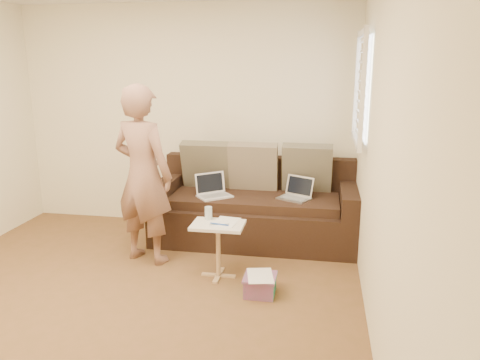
{
  "coord_description": "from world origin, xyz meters",
  "views": [
    {
      "loc": [
        1.59,
        -3.15,
        1.94
      ],
      "look_at": [
        0.8,
        1.4,
        0.78
      ],
      "focal_mm": 35.19,
      "sensor_mm": 36.0,
      "label": 1
    }
  ],
  "objects_px": {
    "laptop_white": "(215,197)",
    "side_table": "(218,250)",
    "striped_box": "(260,285)",
    "sofa": "(255,203)",
    "person": "(143,175)",
    "drinking_glass": "(208,213)",
    "laptop_silver": "(294,199)"
  },
  "relations": [
    {
      "from": "laptop_white",
      "to": "striped_box",
      "type": "relative_size",
      "value": 1.26
    },
    {
      "from": "sofa",
      "to": "laptop_white",
      "type": "bearing_deg",
      "value": -160.16
    },
    {
      "from": "sofa",
      "to": "side_table",
      "type": "height_order",
      "value": "sofa"
    },
    {
      "from": "drinking_glass",
      "to": "laptop_white",
      "type": "bearing_deg",
      "value": 98.51
    },
    {
      "from": "drinking_glass",
      "to": "side_table",
      "type": "bearing_deg",
      "value": -43.44
    },
    {
      "from": "striped_box",
      "to": "laptop_white",
      "type": "bearing_deg",
      "value": 120.27
    },
    {
      "from": "person",
      "to": "side_table",
      "type": "bearing_deg",
      "value": 178.57
    },
    {
      "from": "sofa",
      "to": "drinking_glass",
      "type": "relative_size",
      "value": 18.33
    },
    {
      "from": "sofa",
      "to": "laptop_silver",
      "type": "distance_m",
      "value": 0.45
    },
    {
      "from": "laptop_white",
      "to": "drinking_glass",
      "type": "bearing_deg",
      "value": -120.49
    },
    {
      "from": "laptop_white",
      "to": "person",
      "type": "distance_m",
      "value": 0.89
    },
    {
      "from": "sofa",
      "to": "drinking_glass",
      "type": "bearing_deg",
      "value": -109.41
    },
    {
      "from": "drinking_glass",
      "to": "sofa",
      "type": "bearing_deg",
      "value": 70.59
    },
    {
      "from": "laptop_white",
      "to": "side_table",
      "type": "distance_m",
      "value": 0.9
    },
    {
      "from": "sofa",
      "to": "laptop_silver",
      "type": "xyz_separation_m",
      "value": [
        0.43,
        -0.09,
        0.1
      ]
    },
    {
      "from": "sofa",
      "to": "side_table",
      "type": "relative_size",
      "value": 4.24
    },
    {
      "from": "laptop_silver",
      "to": "side_table",
      "type": "relative_size",
      "value": 0.62
    },
    {
      "from": "sofa",
      "to": "person",
      "type": "bearing_deg",
      "value": -143.89
    },
    {
      "from": "laptop_silver",
      "to": "laptop_white",
      "type": "height_order",
      "value": "laptop_white"
    },
    {
      "from": "side_table",
      "to": "drinking_glass",
      "type": "relative_size",
      "value": 4.32
    },
    {
      "from": "striped_box",
      "to": "sofa",
      "type": "bearing_deg",
      "value": 100.32
    },
    {
      "from": "side_table",
      "to": "drinking_glass",
      "type": "bearing_deg",
      "value": 136.56
    },
    {
      "from": "sofa",
      "to": "person",
      "type": "height_order",
      "value": "person"
    },
    {
      "from": "person",
      "to": "striped_box",
      "type": "distance_m",
      "value": 1.55
    },
    {
      "from": "laptop_silver",
      "to": "person",
      "type": "height_order",
      "value": "person"
    },
    {
      "from": "laptop_silver",
      "to": "person",
      "type": "relative_size",
      "value": 0.18
    },
    {
      "from": "drinking_glass",
      "to": "striped_box",
      "type": "height_order",
      "value": "drinking_glass"
    },
    {
      "from": "laptop_silver",
      "to": "person",
      "type": "bearing_deg",
      "value": -128.4
    },
    {
      "from": "striped_box",
      "to": "side_table",
      "type": "bearing_deg",
      "value": 147.09
    },
    {
      "from": "sofa",
      "to": "person",
      "type": "relative_size",
      "value": 1.25
    },
    {
      "from": "laptop_white",
      "to": "side_table",
      "type": "relative_size",
      "value": 0.67
    },
    {
      "from": "person",
      "to": "drinking_glass",
      "type": "bearing_deg",
      "value": -176.0
    }
  ]
}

